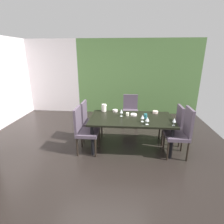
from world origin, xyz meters
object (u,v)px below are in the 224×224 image
(chair_left_near, at_px, (84,128))
(wine_glass_center, at_px, (121,111))
(serving_bowl_rear, at_px, (155,112))
(chair_right_far, at_px, (174,123))
(wine_glass_left, at_px, (143,117))
(serving_bowl_front, at_px, (134,115))
(wine_glass_east, at_px, (174,120))
(chair_right_near, at_px, (182,131))
(wine_glass_right, at_px, (147,119))
(chair_head_far, at_px, (130,109))
(pitcher_corner, at_px, (104,108))
(cup_north, at_px, (127,114))
(dining_table, at_px, (131,121))
(chair_left_far, at_px, (89,119))
(cup_west, at_px, (146,116))
(serving_bowl_near_shelf, at_px, (115,111))

(chair_left_near, bearing_deg, wine_glass_center, 115.12)
(chair_left_near, bearing_deg, serving_bowl_rear, 112.54)
(chair_right_far, relative_size, wine_glass_center, 5.52)
(chair_left_near, height_order, wine_glass_left, chair_left_near)
(serving_bowl_front, bearing_deg, wine_glass_east, -35.00)
(chair_right_near, height_order, wine_glass_right, chair_right_near)
(chair_right_near, distance_m, chair_right_far, 0.57)
(chair_head_far, distance_m, chair_left_near, 1.87)
(wine_glass_right, xyz_separation_m, pitcher_corner, (-0.95, 0.77, -0.02))
(wine_glass_right, bearing_deg, cup_north, 127.90)
(wine_glass_east, bearing_deg, dining_table, 155.54)
(chair_left_far, distance_m, wine_glass_east, 1.94)
(serving_bowl_rear, bearing_deg, serving_bowl_front, -158.02)
(chair_right_near, bearing_deg, pitcher_corner, 67.24)
(wine_glass_center, height_order, cup_west, wine_glass_center)
(chair_right_near, xyz_separation_m, wine_glass_center, (-1.23, 0.37, 0.27))
(chair_head_far, xyz_separation_m, serving_bowl_rear, (0.56, -0.93, 0.22))
(chair_right_far, xyz_separation_m, serving_bowl_rear, (-0.42, 0.08, 0.22))
(chair_left_far, distance_m, chair_right_near, 2.08)
(chair_head_far, relative_size, wine_glass_center, 5.50)
(dining_table, relative_size, chair_left_near, 1.80)
(chair_head_far, height_order, serving_bowl_near_shelf, chair_head_far)
(serving_bowl_near_shelf, bearing_deg, cup_north, -43.23)
(wine_glass_east, relative_size, pitcher_corner, 0.86)
(chair_left_far, distance_m, cup_north, 0.95)
(serving_bowl_rear, bearing_deg, wine_glass_center, -160.11)
(chair_head_far, height_order, chair_left_near, chair_left_near)
(chair_head_far, distance_m, chair_right_near, 1.87)
(serving_bowl_front, bearing_deg, chair_left_far, 173.36)
(wine_glass_center, height_order, serving_bowl_near_shelf, wine_glass_center)
(chair_head_far, relative_size, chair_left_near, 0.92)
(chair_left_far, xyz_separation_m, serving_bowl_front, (1.05, -0.12, 0.19))
(chair_head_far, relative_size, serving_bowl_front, 6.48)
(chair_left_near, relative_size, chair_right_far, 1.09)
(chair_left_near, height_order, serving_bowl_front, chair_left_near)
(dining_table, relative_size, chair_right_near, 1.73)
(wine_glass_east, relative_size, serving_bowl_front, 1.08)
(cup_north, bearing_deg, serving_bowl_near_shelf, 136.77)
(dining_table, relative_size, serving_bowl_near_shelf, 14.70)
(wine_glass_center, bearing_deg, serving_bowl_front, 15.86)
(wine_glass_left, xyz_separation_m, wine_glass_east, (0.59, -0.15, 0.00))
(chair_right_near, xyz_separation_m, cup_north, (-1.09, 0.41, 0.19))
(chair_right_near, relative_size, cup_west, 10.60)
(serving_bowl_rear, xyz_separation_m, cup_west, (-0.27, -0.37, 0.02))
(cup_west, relative_size, pitcher_corner, 0.56)
(cup_west, xyz_separation_m, pitcher_corner, (-0.95, 0.41, 0.04))
(wine_glass_left, relative_size, wine_glass_east, 0.97)
(chair_left_far, relative_size, chair_right_near, 0.93)
(serving_bowl_front, xyz_separation_m, cup_north, (-0.14, -0.03, 0.02))
(wine_glass_left, relative_size, serving_bowl_near_shelf, 1.21)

